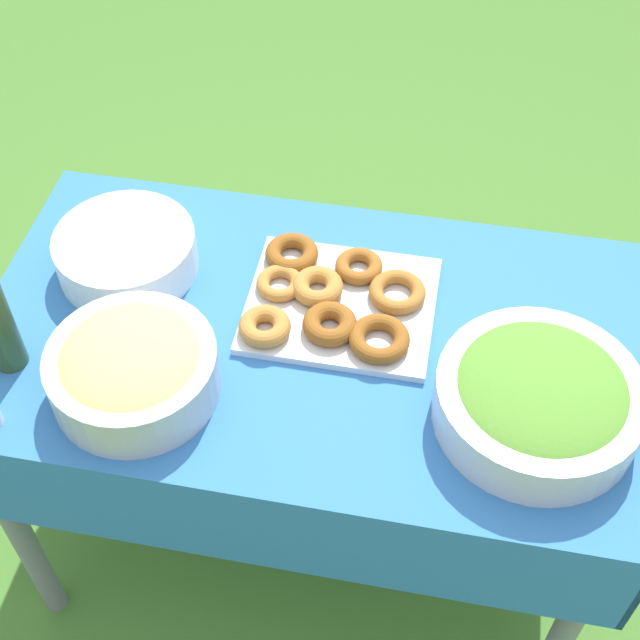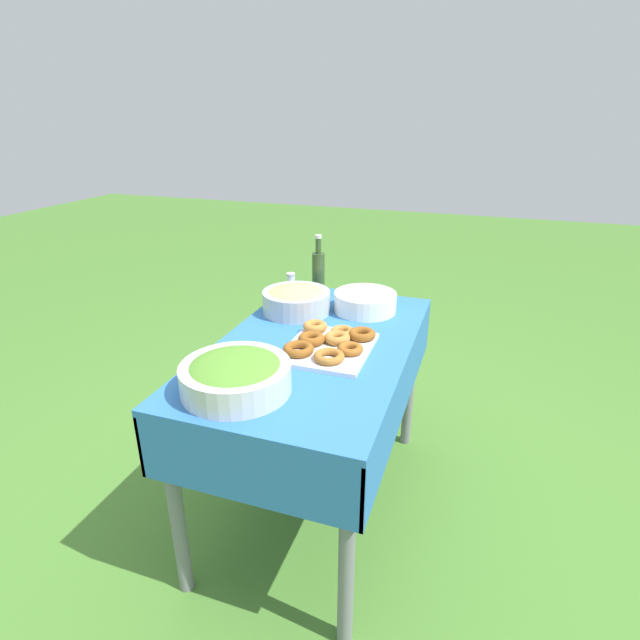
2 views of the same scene
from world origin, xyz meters
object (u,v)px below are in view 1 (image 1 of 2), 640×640
(salad_bowl, at_px, (539,398))
(donut_platter, at_px, (334,301))
(pasta_bowl, at_px, (133,368))
(plate_stack, at_px, (126,253))

(salad_bowl, bearing_deg, donut_platter, 154.15)
(pasta_bowl, distance_m, donut_platter, 0.40)
(pasta_bowl, bearing_deg, salad_bowl, 5.59)
(pasta_bowl, bearing_deg, plate_stack, 111.39)
(pasta_bowl, xyz_separation_m, donut_platter, (0.31, 0.25, -0.04))
(donut_platter, xyz_separation_m, plate_stack, (-0.42, 0.03, 0.02))
(plate_stack, bearing_deg, pasta_bowl, -68.61)
(donut_platter, height_order, plate_stack, plate_stack)
(salad_bowl, height_order, donut_platter, salad_bowl)
(salad_bowl, relative_size, donut_platter, 0.95)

